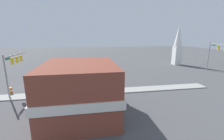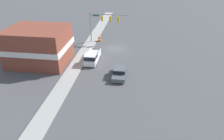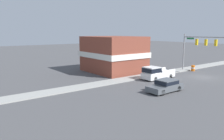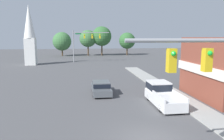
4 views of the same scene
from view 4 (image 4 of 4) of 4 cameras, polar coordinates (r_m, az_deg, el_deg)
The scene contains 9 objects.
ground_plane at distance 14.25m, azimuth 10.04°, elevation -17.44°, with size 200.00×200.00×0.00m, color #4C4C4F.
far_signal_assembly at distance 53.33m, azimuth -6.93°, elevation 8.13°, with size 8.73×0.49×7.65m.
car_lead at distance 23.98m, azimuth -2.88°, elevation -4.52°, with size 1.95×4.60×1.43m.
pickup_truck_parked at distance 21.03m, azimuth 12.89°, elevation -6.08°, with size 2.03×5.44×1.94m.
church_steeple at distance 51.16m, azimuth -20.72°, elevation 8.87°, with size 2.48×2.48×13.04m.
backdrop_tree_left_far at distance 71.78m, azimuth -12.94°, elevation 7.30°, with size 5.88×5.88×7.61m.
backdrop_tree_left_mid at distance 71.76m, azimuth -6.30°, elevation 8.16°, with size 5.48×5.48×8.28m.
backdrop_tree_center at distance 71.97m, azimuth -2.69°, elevation 8.80°, with size 6.36×6.36×9.47m.
backdrop_tree_right_mid at distance 73.64m, azimuth 3.97°, elevation 7.64°, with size 5.41×5.41×7.52m.
Camera 4 is at (-4.11, -12.12, 6.27)m, focal length 35.00 mm.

